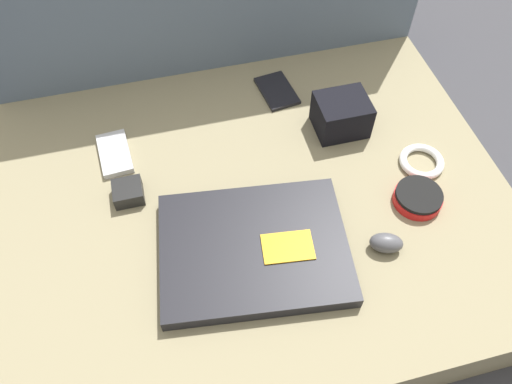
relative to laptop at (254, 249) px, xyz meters
name	(u,v)px	position (x,y,z in m)	size (l,w,h in m)	color
ground_plane	(256,231)	(0.03, 0.12, -0.14)	(8.00, 8.00, 0.00)	#38383D
couch_seat	(256,215)	(0.03, 0.12, -0.08)	(0.99, 0.78, 0.12)	#847A5B
laptop	(254,249)	(0.00, 0.00, 0.00)	(0.36, 0.29, 0.03)	black
computer_mouse	(386,243)	(0.23, -0.05, 0.00)	(0.07, 0.06, 0.04)	#4C4C51
speaker_puck	(418,198)	(0.33, 0.03, 0.00)	(0.09, 0.09, 0.03)	red
phone_silver	(277,91)	(0.15, 0.39, -0.01)	(0.08, 0.12, 0.01)	black
phone_black	(115,154)	(-0.22, 0.29, -0.01)	(0.07, 0.12, 0.01)	#B7B7BC
camera_pouch	(341,115)	(0.25, 0.25, 0.02)	(0.11, 0.09, 0.08)	black
charger_brick	(128,192)	(-0.21, 0.18, 0.00)	(0.06, 0.06, 0.03)	black
cable_coil	(422,162)	(0.38, 0.11, -0.01)	(0.09, 0.09, 0.02)	white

